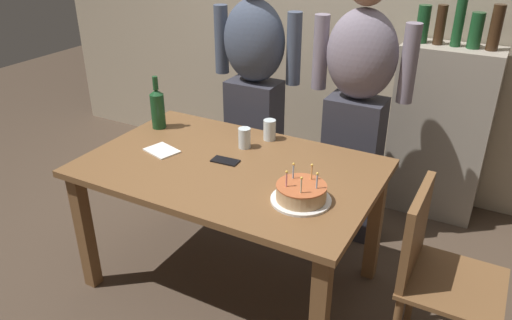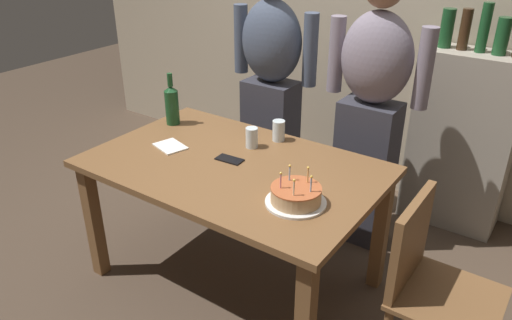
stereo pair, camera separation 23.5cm
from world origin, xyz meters
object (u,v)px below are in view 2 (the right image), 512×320
water_glass_far (252,138)px  dining_chair (428,280)px  person_woman_cardigan (371,110)px  water_glass_near (279,131)px  person_man_bearded (271,88)px  birthday_cake (296,196)px  cell_phone (230,159)px  wine_bottle (172,104)px  napkin_stack (170,146)px

water_glass_far → dining_chair: dining_chair is taller
person_woman_cardigan → water_glass_near: bearing=48.3°
person_man_bearded → person_woman_cardigan: same height
birthday_cake → person_woman_cardigan: person_woman_cardigan is taller
birthday_cake → water_glass_far: (-0.50, 0.37, 0.02)m
person_man_bearded → birthday_cake: bearing=128.6°
water_glass_far → cell_phone: water_glass_far is taller
person_man_bearded → cell_phone: bearing=108.0°
cell_phone → person_woman_cardigan: size_ratio=0.09×
wine_bottle → cell_phone: 0.63m
water_glass_near → dining_chair: bearing=-22.3°
wine_bottle → birthday_cake: bearing=-18.8°
dining_chair → water_glass_far: bearing=76.7°
cell_phone → napkin_stack: (-0.37, -0.06, 0.00)m
person_woman_cardigan → wine_bottle: bearing=29.1°
cell_phone → wine_bottle: bearing=157.8°
birthday_cake → cell_phone: bearing=161.1°
napkin_stack → person_woman_cardigan: bearing=45.8°
birthday_cake → water_glass_near: bearing=129.0°
cell_phone → person_man_bearded: bearing=104.5°
wine_bottle → napkin_stack: size_ratio=1.81×
water_glass_near → cell_phone: water_glass_near is taller
cell_phone → person_woman_cardigan: bearing=56.7°
person_man_bearded → person_woman_cardigan: (0.69, 0.00, 0.00)m
cell_phone → dining_chair: dining_chair is taller
water_glass_near → person_man_bearded: size_ratio=0.07×
cell_phone → water_glass_near: bearing=74.8°
wine_bottle → napkin_stack: 0.36m
wine_bottle → water_glass_near: bearing=13.5°
napkin_stack → birthday_cake: bearing=-7.4°
cell_phone → birthday_cake: bearing=-22.4°
person_woman_cardigan → dining_chair: 1.12m
napkin_stack → dining_chair: 1.48m
wine_bottle → cell_phone: size_ratio=2.20×
napkin_stack → dining_chair: dining_chair is taller
dining_chair → wine_bottle: bearing=81.2°
birthday_cake → napkin_stack: size_ratio=1.57×
napkin_stack → cell_phone: bearing=9.1°
water_glass_far → person_man_bearded: 0.63m
wine_bottle → person_woman_cardigan: 1.18m
water_glass_near → person_woman_cardigan: 0.56m
water_glass_far → person_man_bearded: person_man_bearded is taller
water_glass_near → person_woman_cardigan: size_ratio=0.07×
person_man_bearded → water_glass_near: bearing=128.1°
cell_phone → dining_chair: size_ratio=0.17×
water_glass_near → dining_chair: (1.02, -0.42, -0.28)m
person_man_bearded → napkin_stack: bearing=82.0°
water_glass_near → person_man_bearded: bearing=128.1°
birthday_cake → cell_phone: birthday_cake is taller
napkin_stack → person_woman_cardigan: (0.81, 0.83, 0.13)m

